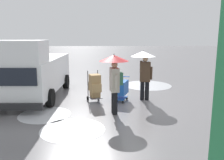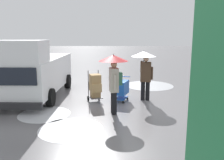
{
  "view_description": "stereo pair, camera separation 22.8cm",
  "coord_description": "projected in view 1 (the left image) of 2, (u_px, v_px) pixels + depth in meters",
  "views": [
    {
      "loc": [
        0.83,
        10.08,
        2.85
      ],
      "look_at": [
        0.66,
        0.88,
        1.05
      ],
      "focal_mm": 38.4,
      "sensor_mm": 36.0,
      "label": 1
    },
    {
      "loc": [
        0.6,
        10.09,
        2.85
      ],
      "look_at": [
        0.66,
        0.88,
        1.05
      ],
      "focal_mm": 38.4,
      "sensor_mm": 36.0,
      "label": 2
    }
  ],
  "objects": [
    {
      "name": "pedestrian_pink_side",
      "position": [
        144.0,
        64.0,
        10.12
      ],
      "size": [
        1.04,
        1.04,
        2.15
      ],
      "color": "black",
      "rests_on": "ground"
    },
    {
      "name": "ground_plane",
      "position": [
        127.0,
        100.0,
        10.46
      ],
      "size": [
        90.0,
        90.0,
        0.0
      ],
      "primitive_type": "plane",
      "color": "slate"
    },
    {
      "name": "pedestrian_black_side",
      "position": [
        114.0,
        70.0,
        8.41
      ],
      "size": [
        1.04,
        1.04,
        2.15
      ],
      "color": "black",
      "rests_on": "ground"
    },
    {
      "name": "shopping_cart_vendor",
      "position": [
        120.0,
        88.0,
        10.14
      ],
      "size": [
        0.79,
        0.96,
        1.02
      ],
      "color": "#1951B2",
      "rests_on": "ground"
    },
    {
      "name": "hand_dolly_boxes",
      "position": [
        95.0,
        86.0,
        9.97
      ],
      "size": [
        0.71,
        0.83,
        1.32
      ],
      "color": "#515156",
      "rests_on": "ground"
    },
    {
      "name": "slush_patch_mid_street",
      "position": [
        147.0,
        85.0,
        13.34
      ],
      "size": [
        2.67,
        2.67,
        0.01
      ],
      "primitive_type": "cylinder",
      "color": "#999BA0",
      "rests_on": "ground"
    },
    {
      "name": "cargo_van_parked_right",
      "position": [
        35.0,
        72.0,
        10.57
      ],
      "size": [
        2.28,
        5.38,
        2.6
      ],
      "color": "white",
      "rests_on": "ground"
    },
    {
      "name": "slush_patch_under_van",
      "position": [
        73.0,
        129.0,
        7.2
      ],
      "size": [
        1.97,
        1.97,
        0.01
      ],
      "primitive_type": "cylinder",
      "color": "silver",
      "rests_on": "ground"
    },
    {
      "name": "slush_patch_near_cluster",
      "position": [
        45.0,
        115.0,
        8.51
      ],
      "size": [
        1.85,
        1.85,
        0.01
      ],
      "primitive_type": "cylinder",
      "color": "silver",
      "rests_on": "ground"
    }
  ]
}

